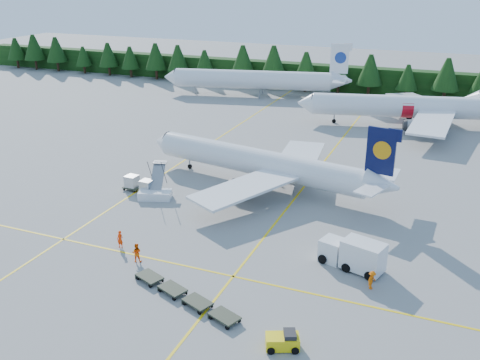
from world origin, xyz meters
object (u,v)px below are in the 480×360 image
at_px(service_truck, 352,253).
at_px(airstairs, 156,192).
at_px(baggage_tug, 283,341).
at_px(airliner_navy, 254,162).
at_px(airliner_red, 403,107).

bearing_deg(service_truck, airstairs, -179.85).
bearing_deg(airstairs, baggage_tug, -60.63).
distance_m(airliner_navy, airliner_red, 41.03).
height_order(airliner_navy, service_truck, airliner_navy).
bearing_deg(airliner_red, airstairs, -131.70).
bearing_deg(service_truck, airliner_navy, 150.75).
relative_size(airliner_navy, service_truck, 5.31).
relative_size(airliner_red, baggage_tug, 13.81).
distance_m(airliner_red, airstairs, 53.77).
bearing_deg(service_truck, baggage_tug, -83.48).
relative_size(airliner_navy, airliner_red, 0.89).
height_order(airliner_red, baggage_tug, airliner_red).
xyz_separation_m(service_truck, baggage_tug, (-2.43, -14.11, -0.84)).
distance_m(airliner_red, baggage_tug, 69.39).
xyz_separation_m(airliner_navy, baggage_tug, (14.36, -31.21, -2.48)).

